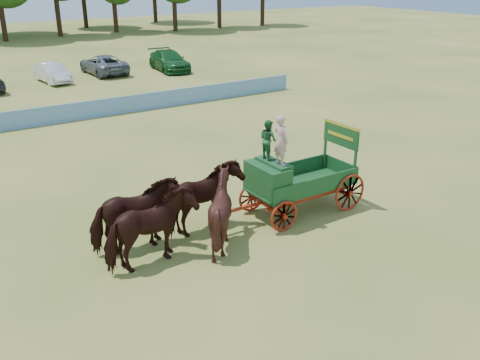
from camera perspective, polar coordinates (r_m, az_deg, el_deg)
name	(u,v)px	position (r m, az deg, el deg)	size (l,w,h in m)	color
ground	(333,222)	(18.94, 9.88, -4.46)	(160.00, 160.00, 0.00)	#A39049
horse_lead_left	(151,230)	(15.80, -9.50, -5.30)	(1.25, 2.75, 2.32)	black
horse_lead_right	(136,216)	(16.72, -11.07, -3.84)	(1.25, 2.75, 2.32)	black
horse_wheel_left	(221,211)	(16.78, -2.03, -3.30)	(1.88, 2.11, 2.33)	black
horse_wheel_right	(204,199)	(17.65, -3.90, -2.03)	(1.25, 2.75, 2.32)	black
farm_dray	(286,174)	(18.60, 4.88, 0.67)	(5.99, 2.00, 3.84)	#9D290F
sponsor_banner	(114,106)	(33.00, -13.29, 7.67)	(26.00, 0.08, 1.05)	#1F66A9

